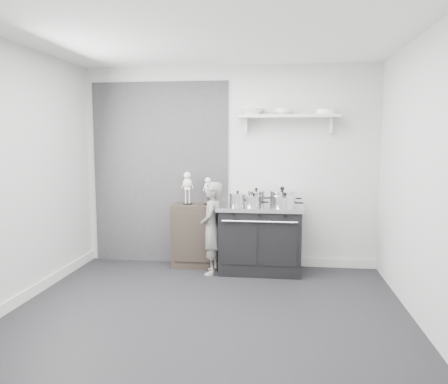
# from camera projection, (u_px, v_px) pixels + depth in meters

# --- Properties ---
(ground) EXTENTS (4.00, 4.00, 0.00)m
(ground) POSITION_uv_depth(u_px,v_px,m) (207.00, 313.00, 4.33)
(ground) COLOR black
(ground) RESTS_ON ground
(room_shell) EXTENTS (4.02, 3.62, 2.71)m
(room_shell) POSITION_uv_depth(u_px,v_px,m) (200.00, 147.00, 4.30)
(room_shell) COLOR beige
(room_shell) RESTS_ON ground
(wall_shelf) EXTENTS (1.30, 0.26, 0.24)m
(wall_shelf) POSITION_uv_depth(u_px,v_px,m) (288.00, 117.00, 5.65)
(wall_shelf) COLOR silver
(wall_shelf) RESTS_ON room_shell
(stove) EXTENTS (1.09, 0.68, 0.88)m
(stove) POSITION_uv_depth(u_px,v_px,m) (260.00, 238.00, 5.68)
(stove) COLOR black
(stove) RESTS_ON ground
(side_cabinet) EXTENTS (0.66, 0.38, 0.85)m
(side_cabinet) POSITION_uv_depth(u_px,v_px,m) (197.00, 235.00, 5.92)
(side_cabinet) COLOR black
(side_cabinet) RESTS_ON ground
(child) EXTENTS (0.29, 0.44, 1.19)m
(child) POSITION_uv_depth(u_px,v_px,m) (212.00, 228.00, 5.56)
(child) COLOR slate
(child) RESTS_ON ground
(pot_front_left) EXTENTS (0.30, 0.21, 0.20)m
(pot_front_left) POSITION_uv_depth(u_px,v_px,m) (238.00, 199.00, 5.57)
(pot_front_left) COLOR silver
(pot_front_left) RESTS_ON stove
(pot_back_left) EXTENTS (0.32, 0.23, 0.21)m
(pot_back_left) POSITION_uv_depth(u_px,v_px,m) (256.00, 197.00, 5.75)
(pot_back_left) COLOR silver
(pot_back_left) RESTS_ON stove
(pot_back_right) EXTENTS (0.42, 0.33, 0.24)m
(pot_back_right) POSITION_uv_depth(u_px,v_px,m) (282.00, 197.00, 5.69)
(pot_back_right) COLOR silver
(pot_back_right) RESTS_ON stove
(pot_front_right) EXTENTS (0.36, 0.28, 0.19)m
(pot_front_right) POSITION_uv_depth(u_px,v_px,m) (285.00, 202.00, 5.39)
(pot_front_right) COLOR silver
(pot_front_right) RESTS_ON stove
(pot_front_center) EXTENTS (0.28, 0.20, 0.17)m
(pot_front_center) POSITION_uv_depth(u_px,v_px,m) (254.00, 201.00, 5.48)
(pot_front_center) COLOR silver
(pot_front_center) RESTS_ON stove
(skeleton_full) EXTENTS (0.14, 0.09, 0.51)m
(skeleton_full) POSITION_uv_depth(u_px,v_px,m) (187.00, 186.00, 5.86)
(skeleton_full) COLOR beige
(skeleton_full) RESTS_ON side_cabinet
(skeleton_torso) EXTENTS (0.12, 0.08, 0.42)m
(skeleton_torso) POSITION_uv_depth(u_px,v_px,m) (208.00, 189.00, 5.83)
(skeleton_torso) COLOR beige
(skeleton_torso) RESTS_ON side_cabinet
(bowl_large) EXTENTS (0.33, 0.33, 0.08)m
(bowl_large) POSITION_uv_depth(u_px,v_px,m) (252.00, 112.00, 5.69)
(bowl_large) COLOR white
(bowl_large) RESTS_ON wall_shelf
(bowl_small) EXTENTS (0.23, 0.23, 0.07)m
(bowl_small) POSITION_uv_depth(u_px,v_px,m) (283.00, 112.00, 5.64)
(bowl_small) COLOR white
(bowl_small) RESTS_ON wall_shelf
(plate_stack) EXTENTS (0.25, 0.25, 0.06)m
(plate_stack) POSITION_uv_depth(u_px,v_px,m) (326.00, 112.00, 5.58)
(plate_stack) COLOR white
(plate_stack) RESTS_ON wall_shelf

